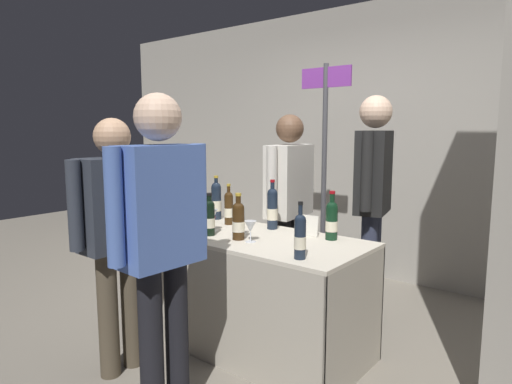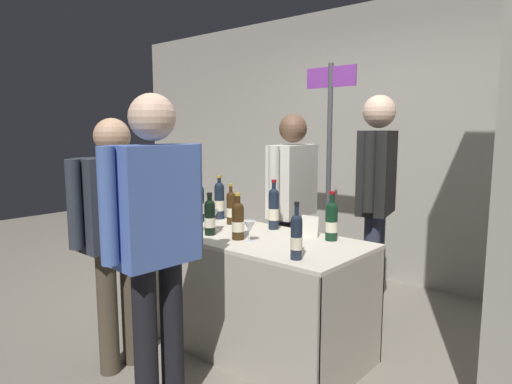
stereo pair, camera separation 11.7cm
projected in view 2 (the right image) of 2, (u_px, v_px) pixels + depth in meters
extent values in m
plane|color=gray|center=(256.00, 346.00, 3.11)|extent=(12.00, 12.00, 0.00)
cube|color=#9E998E|center=(389.00, 143.00, 4.41)|extent=(7.40, 0.12, 2.71)
cube|color=beige|center=(256.00, 238.00, 3.00)|extent=(1.50, 0.74, 0.02)
cube|color=#ABA392|center=(218.00, 310.00, 2.78)|extent=(1.50, 0.01, 0.75)
cube|color=#ABA392|center=(288.00, 281.00, 3.33)|extent=(1.50, 0.01, 0.75)
cube|color=#ABA392|center=(185.00, 272.00, 3.54)|extent=(0.01, 0.74, 0.75)
cube|color=#ABA392|center=(354.00, 325.00, 2.57)|extent=(0.01, 0.74, 0.75)
cylinder|color=black|center=(331.00, 224.00, 2.88)|extent=(0.08, 0.08, 0.21)
sphere|color=black|center=(332.00, 208.00, 2.87)|extent=(0.08, 0.08, 0.08)
cylinder|color=black|center=(332.00, 201.00, 2.86)|extent=(0.03, 0.03, 0.09)
cylinder|color=maroon|center=(332.00, 193.00, 2.85)|extent=(0.04, 0.04, 0.02)
cylinder|color=beige|center=(331.00, 227.00, 2.89)|extent=(0.08, 0.08, 0.07)
cylinder|color=black|center=(210.00, 220.00, 3.03)|extent=(0.07, 0.07, 0.21)
sphere|color=black|center=(210.00, 205.00, 3.02)|extent=(0.07, 0.07, 0.07)
cylinder|color=black|center=(210.00, 200.00, 3.01)|extent=(0.03, 0.03, 0.07)
cylinder|color=black|center=(210.00, 194.00, 3.01)|extent=(0.04, 0.04, 0.02)
cylinder|color=beige|center=(210.00, 222.00, 3.03)|extent=(0.07, 0.07, 0.07)
cylinder|color=black|center=(189.00, 215.00, 3.23)|extent=(0.07, 0.07, 0.20)
sphere|color=black|center=(188.00, 201.00, 3.22)|extent=(0.07, 0.07, 0.07)
cylinder|color=black|center=(188.00, 196.00, 3.21)|extent=(0.03, 0.03, 0.07)
cylinder|color=black|center=(188.00, 190.00, 3.21)|extent=(0.04, 0.04, 0.02)
cylinder|color=beige|center=(189.00, 217.00, 3.23)|extent=(0.07, 0.07, 0.06)
cylinder|color=#38230F|center=(231.00, 210.00, 3.38)|extent=(0.07, 0.07, 0.21)
sphere|color=#38230F|center=(231.00, 196.00, 3.36)|extent=(0.06, 0.06, 0.06)
cylinder|color=#38230F|center=(231.00, 191.00, 3.36)|extent=(0.03, 0.03, 0.07)
cylinder|color=#B7932D|center=(231.00, 185.00, 3.35)|extent=(0.03, 0.03, 0.02)
cylinder|color=beige|center=(231.00, 212.00, 3.38)|extent=(0.07, 0.07, 0.07)
cylinder|color=#192333|center=(219.00, 203.00, 3.58)|extent=(0.08, 0.08, 0.26)
sphere|color=#192333|center=(219.00, 187.00, 3.56)|extent=(0.08, 0.08, 0.08)
cylinder|color=#192333|center=(219.00, 182.00, 3.56)|extent=(0.03, 0.03, 0.07)
cylinder|color=#B7932D|center=(219.00, 177.00, 3.55)|extent=(0.03, 0.03, 0.02)
cylinder|color=beige|center=(219.00, 205.00, 3.58)|extent=(0.08, 0.08, 0.08)
cylinder|color=#192333|center=(296.00, 240.00, 2.46)|extent=(0.06, 0.06, 0.22)
sphere|color=#192333|center=(297.00, 220.00, 2.45)|extent=(0.06, 0.06, 0.06)
cylinder|color=#192333|center=(297.00, 213.00, 2.44)|extent=(0.02, 0.02, 0.08)
cylinder|color=black|center=(297.00, 203.00, 2.43)|extent=(0.03, 0.03, 0.02)
cylinder|color=beige|center=(296.00, 243.00, 2.46)|extent=(0.07, 0.07, 0.07)
cylinder|color=#38230F|center=(238.00, 224.00, 2.91)|extent=(0.08, 0.08, 0.21)
sphere|color=#38230F|center=(238.00, 208.00, 2.90)|extent=(0.08, 0.08, 0.08)
cylinder|color=#38230F|center=(238.00, 202.00, 2.89)|extent=(0.03, 0.03, 0.08)
cylinder|color=#B7932D|center=(238.00, 194.00, 2.88)|extent=(0.04, 0.04, 0.02)
cylinder|color=beige|center=(238.00, 226.00, 2.91)|extent=(0.08, 0.08, 0.07)
cylinder|color=black|center=(200.00, 206.00, 3.46)|extent=(0.07, 0.07, 0.25)
sphere|color=black|center=(199.00, 190.00, 3.45)|extent=(0.07, 0.07, 0.07)
cylinder|color=black|center=(199.00, 185.00, 3.44)|extent=(0.03, 0.03, 0.08)
cylinder|color=#B7932D|center=(199.00, 178.00, 3.43)|extent=(0.03, 0.03, 0.02)
cylinder|color=beige|center=(200.00, 208.00, 3.47)|extent=(0.07, 0.07, 0.08)
cylinder|color=#192333|center=(274.00, 211.00, 3.21)|extent=(0.08, 0.08, 0.26)
sphere|color=#192333|center=(274.00, 194.00, 3.19)|extent=(0.07, 0.07, 0.07)
cylinder|color=#192333|center=(274.00, 188.00, 3.18)|extent=(0.03, 0.03, 0.08)
cylinder|color=maroon|center=(274.00, 181.00, 3.18)|extent=(0.03, 0.03, 0.02)
cylinder|color=beige|center=(274.00, 214.00, 3.21)|extent=(0.08, 0.08, 0.08)
cylinder|color=black|center=(191.00, 220.00, 3.03)|extent=(0.07, 0.07, 0.20)
sphere|color=black|center=(191.00, 205.00, 3.02)|extent=(0.07, 0.07, 0.07)
cylinder|color=black|center=(191.00, 199.00, 3.01)|extent=(0.03, 0.03, 0.08)
cylinder|color=black|center=(191.00, 192.00, 3.01)|extent=(0.03, 0.03, 0.02)
cylinder|color=beige|center=(191.00, 222.00, 3.03)|extent=(0.07, 0.07, 0.07)
cylinder|color=silver|center=(214.00, 230.00, 3.18)|extent=(0.07, 0.07, 0.00)
cylinder|color=silver|center=(214.00, 225.00, 3.17)|extent=(0.01, 0.01, 0.08)
cone|color=silver|center=(214.00, 214.00, 3.16)|extent=(0.07, 0.07, 0.07)
cylinder|color=#590C19|center=(214.00, 217.00, 3.16)|extent=(0.04, 0.04, 0.02)
cylinder|color=silver|center=(250.00, 242.00, 2.86)|extent=(0.07, 0.07, 0.00)
cylinder|color=silver|center=(250.00, 237.00, 2.85)|extent=(0.01, 0.01, 0.06)
cone|color=silver|center=(250.00, 227.00, 2.84)|extent=(0.08, 0.08, 0.07)
cube|color=silver|center=(310.00, 226.00, 3.00)|extent=(0.13, 0.03, 0.14)
cylinder|color=black|center=(297.00, 261.00, 3.73)|extent=(0.12, 0.12, 0.80)
cylinder|color=black|center=(286.00, 267.00, 3.58)|extent=(0.12, 0.12, 0.80)
cube|color=beige|center=(292.00, 181.00, 3.56)|extent=(0.27, 0.49, 0.57)
sphere|color=brown|center=(293.00, 129.00, 3.50)|extent=(0.22, 0.22, 0.22)
cylinder|color=beige|center=(309.00, 175.00, 3.78)|extent=(0.08, 0.08, 0.52)
cylinder|color=beige|center=(274.00, 181.00, 3.32)|extent=(0.08, 0.08, 0.52)
cylinder|color=#2D3347|center=(376.00, 267.00, 3.48)|extent=(0.12, 0.12, 0.87)
cylinder|color=#2D3347|center=(371.00, 272.00, 3.35)|extent=(0.12, 0.12, 0.87)
cube|color=black|center=(377.00, 172.00, 3.31)|extent=(0.29, 0.42, 0.61)
sphere|color=beige|center=(379.00, 111.00, 3.25)|extent=(0.24, 0.24, 0.24)
cylinder|color=black|center=(384.00, 167.00, 3.52)|extent=(0.08, 0.08, 0.56)
cylinder|color=black|center=(369.00, 172.00, 3.10)|extent=(0.08, 0.08, 0.56)
cylinder|color=black|center=(146.00, 347.00, 2.24)|extent=(0.12, 0.12, 0.83)
cylinder|color=black|center=(172.00, 336.00, 2.35)|extent=(0.12, 0.12, 0.83)
cube|color=#4C6BB7|center=(155.00, 205.00, 2.20)|extent=(0.23, 0.42, 0.59)
sphere|color=beige|center=(152.00, 117.00, 2.14)|extent=(0.23, 0.23, 0.23)
cylinder|color=#4C6BB7|center=(108.00, 206.00, 2.02)|extent=(0.08, 0.08, 0.54)
cylinder|color=#4C6BB7|center=(195.00, 195.00, 2.37)|extent=(0.08, 0.08, 0.54)
cylinder|color=#4C4233|center=(108.00, 312.00, 2.73)|extent=(0.12, 0.12, 0.78)
cylinder|color=#4C4233|center=(131.00, 304.00, 2.85)|extent=(0.12, 0.12, 0.78)
cube|color=#2D333D|center=(115.00, 203.00, 2.70)|extent=(0.21, 0.42, 0.55)
sphere|color=tan|center=(112.00, 136.00, 2.64)|extent=(0.21, 0.21, 0.21)
cylinder|color=#2D333D|center=(74.00, 205.00, 2.50)|extent=(0.08, 0.08, 0.51)
cylinder|color=#2D333D|center=(150.00, 195.00, 2.88)|extent=(0.08, 0.08, 0.51)
cylinder|color=#47474C|center=(328.00, 184.00, 3.87)|extent=(0.04, 0.04, 2.03)
cube|color=#7A3393|center=(331.00, 77.00, 3.75)|extent=(0.47, 0.02, 0.17)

